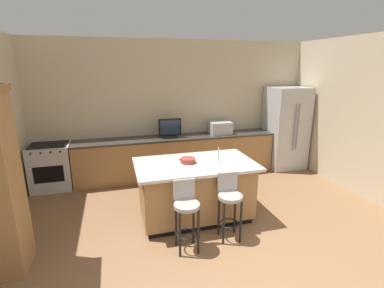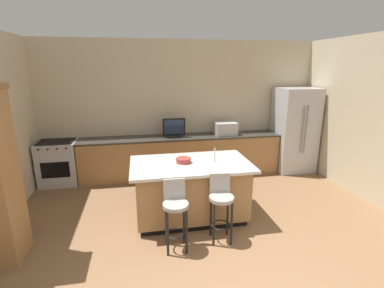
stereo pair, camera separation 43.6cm
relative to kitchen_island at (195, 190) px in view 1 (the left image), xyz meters
name	(u,v)px [view 1 (the left image)]	position (x,y,z in m)	size (l,w,h in m)	color
wall_back	(176,108)	(0.19, 2.24, 0.99)	(6.65, 0.12, 2.95)	beige
wall_right	(365,117)	(3.31, 0.12, 0.99)	(0.12, 4.65, 2.95)	beige
counter_back	(178,156)	(0.14, 1.86, -0.03)	(4.38, 0.62, 0.90)	#9E7042
kitchen_island	(195,190)	(0.00, 0.00, 0.00)	(1.86, 1.09, 0.94)	black
refrigerator	(285,128)	(2.77, 1.77, 0.48)	(0.86, 0.82, 1.92)	#B7BABF
range_oven	(51,167)	(-2.44, 1.86, -0.02)	(0.76, 0.63, 0.92)	#B7BABF
microwave	(220,128)	(1.14, 1.86, 0.56)	(0.48, 0.36, 0.28)	#B7BABF
tv_monitor	(170,129)	(-0.04, 1.81, 0.62)	(0.48, 0.16, 0.42)	black
sink_faucet_back	(173,131)	(0.06, 1.96, 0.54)	(0.02, 0.02, 0.24)	#B2B2B7
sink_faucet_island	(218,154)	(0.38, 0.00, 0.57)	(0.02, 0.02, 0.22)	#B2B2B7
bar_stool_left	(186,210)	(-0.34, -0.76, 0.09)	(0.34, 0.34, 0.96)	gray
bar_stool_right	(229,201)	(0.30, -0.67, 0.09)	(0.34, 0.35, 0.96)	gray
fruit_bowl	(188,160)	(-0.11, 0.03, 0.50)	(0.23, 0.23, 0.08)	#993833
cell_phone	(183,160)	(-0.16, 0.15, 0.46)	(0.07, 0.15, 0.01)	black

